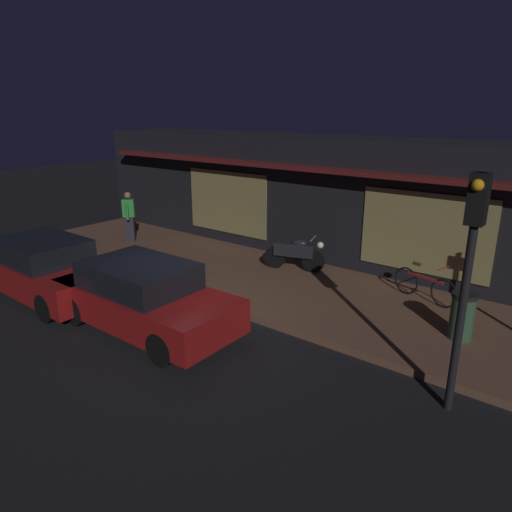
{
  "coord_description": "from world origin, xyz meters",
  "views": [
    {
      "loc": [
        6.7,
        -6.11,
        4.39
      ],
      "look_at": [
        0.02,
        2.4,
        0.95
      ],
      "focal_mm": 32.49,
      "sensor_mm": 36.0,
      "label": 1
    }
  ],
  "objects_px": {
    "trash_bin": "(462,316)",
    "person_photographer": "(129,216)",
    "traffic_light_pole": "(470,255)",
    "motorcycle": "(295,253)",
    "bicycle_parked": "(424,286)",
    "parked_car_near": "(46,268)",
    "parked_car_far": "(144,297)"
  },
  "relations": [
    {
      "from": "motorcycle",
      "to": "trash_bin",
      "type": "height_order",
      "value": "motorcycle"
    },
    {
      "from": "motorcycle",
      "to": "parked_car_far",
      "type": "height_order",
      "value": "parked_car_far"
    },
    {
      "from": "bicycle_parked",
      "to": "trash_bin",
      "type": "bearing_deg",
      "value": -49.88
    },
    {
      "from": "trash_bin",
      "to": "traffic_light_pole",
      "type": "bearing_deg",
      "value": -78.34
    },
    {
      "from": "person_photographer",
      "to": "parked_car_far",
      "type": "bearing_deg",
      "value": -34.81
    },
    {
      "from": "traffic_light_pole",
      "to": "parked_car_far",
      "type": "height_order",
      "value": "traffic_light_pole"
    },
    {
      "from": "motorcycle",
      "to": "bicycle_parked",
      "type": "distance_m",
      "value": 3.52
    },
    {
      "from": "trash_bin",
      "to": "parked_car_near",
      "type": "relative_size",
      "value": 0.23
    },
    {
      "from": "trash_bin",
      "to": "person_photographer",
      "type": "bearing_deg",
      "value": 177.94
    },
    {
      "from": "motorcycle",
      "to": "traffic_light_pole",
      "type": "xyz_separation_m",
      "value": [
        5.18,
        -3.57,
        1.83
      ]
    },
    {
      "from": "person_photographer",
      "to": "parked_car_near",
      "type": "height_order",
      "value": "person_photographer"
    },
    {
      "from": "motorcycle",
      "to": "parked_car_near",
      "type": "xyz_separation_m",
      "value": [
        -3.95,
        -4.97,
        0.06
      ]
    },
    {
      "from": "bicycle_parked",
      "to": "parked_car_near",
      "type": "xyz_separation_m",
      "value": [
        -7.47,
        -5.03,
        0.2
      ]
    },
    {
      "from": "person_photographer",
      "to": "trash_bin",
      "type": "height_order",
      "value": "person_photographer"
    },
    {
      "from": "bicycle_parked",
      "to": "traffic_light_pole",
      "type": "bearing_deg",
      "value": -65.47
    },
    {
      "from": "bicycle_parked",
      "to": "traffic_light_pole",
      "type": "relative_size",
      "value": 0.45
    },
    {
      "from": "bicycle_parked",
      "to": "trash_bin",
      "type": "xyz_separation_m",
      "value": [
        1.2,
        -1.43,
        0.11
      ]
    },
    {
      "from": "trash_bin",
      "to": "parked_car_near",
      "type": "distance_m",
      "value": 9.39
    },
    {
      "from": "parked_car_far",
      "to": "trash_bin",
      "type": "bearing_deg",
      "value": 31.49
    },
    {
      "from": "person_photographer",
      "to": "parked_car_far",
      "type": "relative_size",
      "value": 0.41
    },
    {
      "from": "bicycle_parked",
      "to": "person_photographer",
      "type": "height_order",
      "value": "person_photographer"
    },
    {
      "from": "bicycle_parked",
      "to": "traffic_light_pole",
      "type": "xyz_separation_m",
      "value": [
        1.66,
        -3.63,
        1.97
      ]
    },
    {
      "from": "bicycle_parked",
      "to": "person_photographer",
      "type": "distance_m",
      "value": 9.51
    },
    {
      "from": "motorcycle",
      "to": "person_photographer",
      "type": "xyz_separation_m",
      "value": [
        -5.92,
        -0.98,
        0.38
      ]
    },
    {
      "from": "motorcycle",
      "to": "parked_car_near",
      "type": "distance_m",
      "value": 6.34
    },
    {
      "from": "motorcycle",
      "to": "bicycle_parked",
      "type": "bearing_deg",
      "value": 0.98
    },
    {
      "from": "traffic_light_pole",
      "to": "parked_car_far",
      "type": "bearing_deg",
      "value": -169.49
    },
    {
      "from": "bicycle_parked",
      "to": "trash_bin",
      "type": "relative_size",
      "value": 1.73
    },
    {
      "from": "person_photographer",
      "to": "motorcycle",
      "type": "bearing_deg",
      "value": 9.45
    },
    {
      "from": "trash_bin",
      "to": "bicycle_parked",
      "type": "bearing_deg",
      "value": 130.12
    },
    {
      "from": "trash_bin",
      "to": "traffic_light_pole",
      "type": "xyz_separation_m",
      "value": [
        0.46,
        -2.21,
        1.86
      ]
    },
    {
      "from": "trash_bin",
      "to": "parked_car_far",
      "type": "xyz_separation_m",
      "value": [
        -5.36,
        -3.29,
        0.08
      ]
    }
  ]
}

